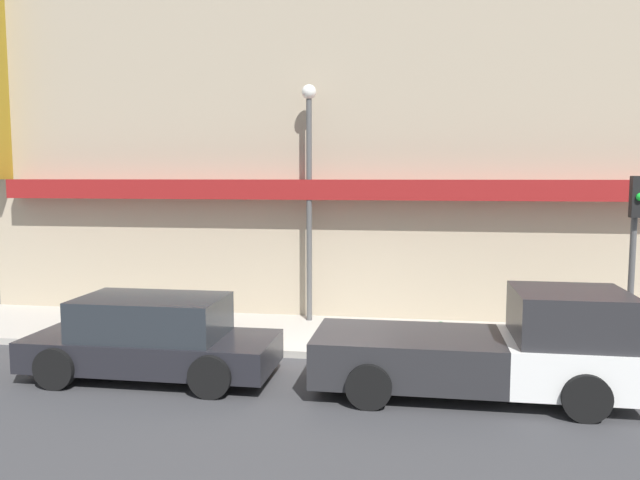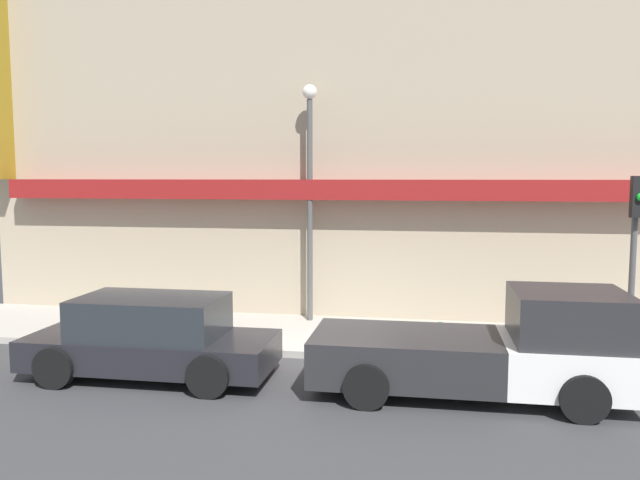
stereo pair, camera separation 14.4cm
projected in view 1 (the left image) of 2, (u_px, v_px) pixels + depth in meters
The scene contains 8 objects.
ground_plane at pixel (327, 360), 12.87m from camera, with size 80.00×80.00×0.00m, color #38383A.
sidewalk at pixel (338, 336), 14.52m from camera, with size 36.00×3.37×0.15m.
building at pixel (353, 105), 17.06m from camera, with size 19.80×3.80×11.50m.
pickup_truck at pixel (494, 349), 10.72m from camera, with size 5.41×2.18×1.87m.
parked_car at pixel (152, 338), 11.70m from camera, with size 4.64×2.02×1.54m.
fire_hydrant at pixel (440, 337), 12.89m from camera, with size 0.21×0.21×0.64m.
street_lamp at pixel (309, 176), 15.43m from camera, with size 0.36×0.36×5.86m.
traffic_light at pixel (635, 234), 12.12m from camera, with size 0.28×0.42×3.64m.
Camera 1 is at (1.82, -12.42, 3.78)m, focal length 35.00 mm.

